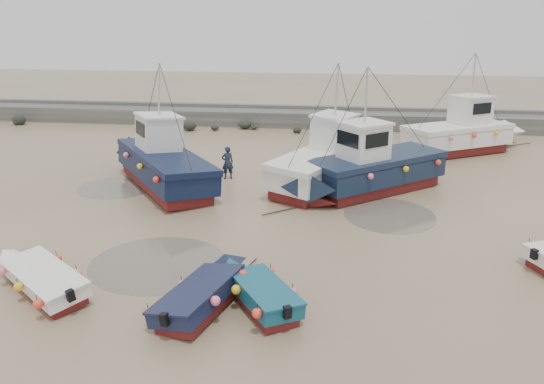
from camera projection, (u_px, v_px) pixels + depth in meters
The scene contains 14 objects.
ground at pixel (279, 238), 21.35m from camera, with size 120.00×120.00×0.00m, color #9B8563.
seawall at pixel (312, 119), 41.78m from camera, with size 60.00×4.92×1.50m.
puddle_a at pixel (158, 263), 19.25m from camera, with size 5.01×5.01×0.01m, color #615A4E.
puddle_b at pixel (389, 215), 23.81m from camera, with size 4.09×4.09×0.01m, color #615A4E.
puddle_c at pixel (116, 188), 27.47m from camera, with size 3.99×3.99×0.01m, color #615A4E.
puddle_d at pixel (326, 165), 31.62m from camera, with size 5.73×5.73×0.01m, color #615A4E.
dinghy_0 at pixel (41, 274), 17.29m from camera, with size 5.17×4.20×1.43m.
dinghy_1 at pixel (208, 290), 16.29m from camera, with size 2.72×5.59×1.43m.
dinghy_2 at pixel (258, 288), 16.37m from camera, with size 3.37×4.53×1.43m.
cabin_boat_0 at pixel (159, 161), 27.52m from camera, with size 7.85×9.69×6.22m.
cabin_boat_1 at pixel (328, 159), 27.81m from camera, with size 6.16×10.12×6.22m.
cabin_boat_2 at pixel (368, 167), 26.29m from camera, with size 8.91×7.61×6.22m.
cabin_boat_3 at pixel (465, 132), 33.98m from camera, with size 9.30×6.44×6.22m.
person at pixel (228, 179), 29.00m from camera, with size 0.66×0.43×1.81m, color #1B263E.
Camera 1 is at (2.21, -19.47, 8.68)m, focal length 35.00 mm.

